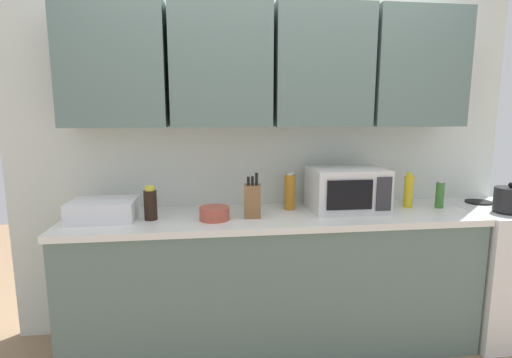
% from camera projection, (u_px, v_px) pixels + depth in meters
% --- Properties ---
extents(wall_back_with_cabinets, '(3.47, 0.38, 2.60)m').
position_uv_depth(wall_back_with_cabinets, '(269.00, 107.00, 2.59)').
color(wall_back_with_cabinets, silver).
rests_on(wall_back_with_cabinets, ground_plane).
extents(counter_run, '(2.60, 0.63, 0.90)m').
position_uv_depth(counter_run, '(273.00, 280.00, 2.55)').
color(counter_run, slate).
rests_on(counter_run, ground_plane).
extents(stove_range, '(0.76, 0.64, 0.91)m').
position_uv_depth(stove_range, '(508.00, 268.00, 2.74)').
color(stove_range, silver).
rests_on(stove_range, ground_plane).
extents(kettle, '(0.19, 0.19, 0.19)m').
position_uv_depth(kettle, '(510.00, 199.00, 2.49)').
color(kettle, black).
rests_on(kettle, stove_range).
extents(microwave, '(0.48, 0.37, 0.28)m').
position_uv_depth(microwave, '(347.00, 189.00, 2.56)').
color(microwave, silver).
rests_on(microwave, counter_run).
extents(dish_rack, '(0.38, 0.30, 0.12)m').
position_uv_depth(dish_rack, '(104.00, 210.00, 2.34)').
color(dish_rack, silver).
rests_on(dish_rack, counter_run).
extents(knife_block, '(0.11, 0.13, 0.28)m').
position_uv_depth(knife_block, '(252.00, 200.00, 2.39)').
color(knife_block, brown).
rests_on(knife_block, counter_run).
extents(bottle_green_oil, '(0.06, 0.06, 0.19)m').
position_uv_depth(bottle_green_oil, '(440.00, 195.00, 2.63)').
color(bottle_green_oil, '#386B2D').
rests_on(bottle_green_oil, counter_run).
extents(bottle_soy_dark, '(0.08, 0.08, 0.21)m').
position_uv_depth(bottle_soy_dark, '(150.00, 204.00, 2.33)').
color(bottle_soy_dark, black).
rests_on(bottle_soy_dark, counter_run).
extents(bottle_yellow_mustard, '(0.06, 0.06, 0.24)m').
position_uv_depth(bottle_yellow_mustard, '(408.00, 191.00, 2.64)').
color(bottle_yellow_mustard, gold).
rests_on(bottle_yellow_mustard, counter_run).
extents(bottle_amber_vinegar, '(0.07, 0.07, 0.25)m').
position_uv_depth(bottle_amber_vinegar, '(290.00, 192.00, 2.58)').
color(bottle_amber_vinegar, '#AD701E').
rests_on(bottle_amber_vinegar, counter_run).
extents(bowl_ceramic_small, '(0.18, 0.18, 0.08)m').
position_uv_depth(bowl_ceramic_small, '(214.00, 213.00, 2.33)').
color(bowl_ceramic_small, '#B24C3D').
rests_on(bowl_ceramic_small, counter_run).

